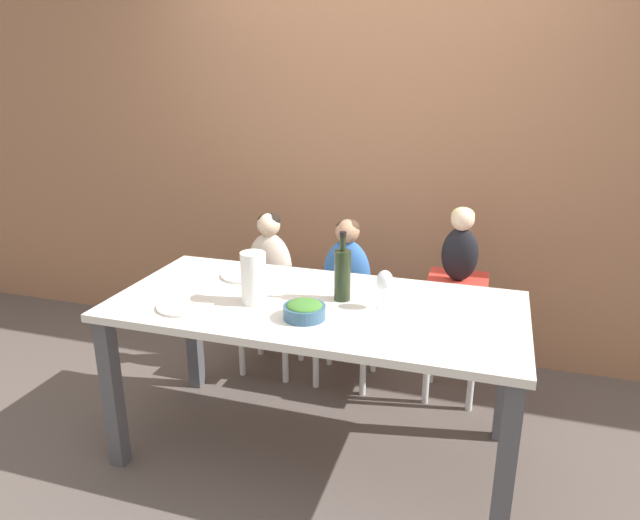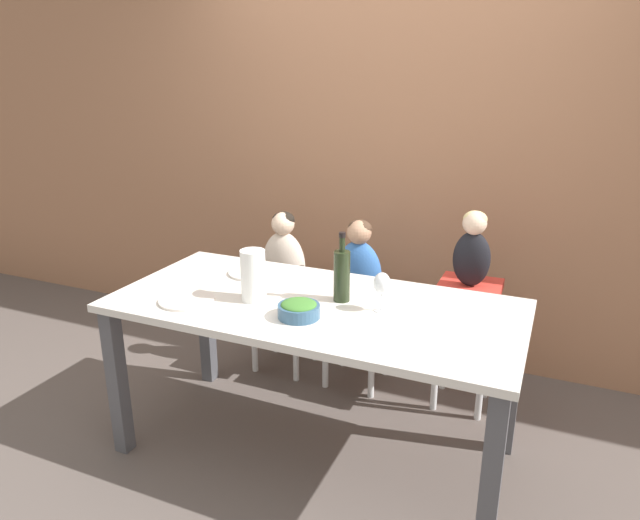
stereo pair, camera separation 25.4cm
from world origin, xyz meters
The scene contains 15 objects.
ground_plane centered at (0.00, 0.00, 0.00)m, with size 14.00×14.00×0.00m, color #564C47.
wall_back centered at (0.00, 1.22, 1.35)m, with size 10.00×0.06×2.70m.
dining_table centered at (0.00, 0.00, 0.68)m, with size 1.83×0.85×0.78m.
chair_far_left centered at (-0.51, 0.70, 0.38)m, with size 0.37×0.43×0.45m.
chair_far_center centered at (-0.04, 0.70, 0.38)m, with size 0.37×0.43×0.45m.
chair_right_highchair centered at (0.57, 0.70, 0.55)m, with size 0.32×0.37×0.70m.
person_child_left centered at (-0.51, 0.70, 0.71)m, with size 0.27×0.16×0.53m.
person_child_center centered at (-0.04, 0.70, 0.71)m, with size 0.27×0.16×0.53m.
person_baby_right centered at (0.57, 0.70, 0.91)m, with size 0.19×0.13×0.40m.
wine_bottle centered at (0.10, 0.07, 0.90)m, with size 0.07×0.07×0.32m.
paper_towel_roll centered at (-0.26, -0.08, 0.90)m, with size 0.11×0.11×0.23m.
wine_glass_near centered at (0.30, 0.03, 0.90)m, with size 0.07×0.07×0.17m.
salad_bowl_large centered at (0.01, -0.17, 0.82)m, with size 0.18×0.18×0.08m.
dinner_plate_front_left centered at (-0.53, -0.22, 0.78)m, with size 0.25×0.25×0.01m.
dinner_plate_back_left centered at (-0.44, 0.22, 0.78)m, with size 0.25×0.25×0.01m.
Camera 1 is at (0.72, -2.24, 1.76)m, focal length 32.00 mm.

